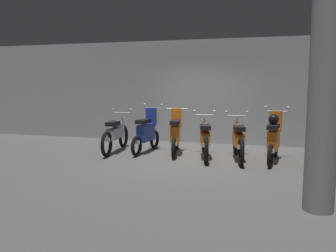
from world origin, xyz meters
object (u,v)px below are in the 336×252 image
object	(u,v)px
motorbike_slot_0	(116,134)
motorbike_slot_1	(147,133)
support_pillar	(324,101)
motorbike_slot_5	(274,138)
motorbike_slot_3	(205,138)
motorbike_slot_4	(238,139)
motorbike_slot_2	(176,134)

from	to	relation	value
motorbike_slot_0	motorbike_slot_1	distance (m)	0.84
support_pillar	motorbike_slot_0	bearing A→B (deg)	145.09
motorbike_slot_0	motorbike_slot_1	world-z (taller)	motorbike_slot_1
motorbike_slot_1	support_pillar	world-z (taller)	support_pillar
motorbike_slot_0	motorbike_slot_5	world-z (taller)	motorbike_slot_5
motorbike_slot_3	motorbike_slot_4	size ratio (longest dim) A/B	0.99
motorbike_slot_0	motorbike_slot_3	size ratio (longest dim) A/B	1.01
support_pillar	motorbike_slot_3	bearing A→B (deg)	124.62
motorbike_slot_3	support_pillar	distance (m)	3.92
motorbike_slot_4	motorbike_slot_2	bearing A→B (deg)	170.36
motorbike_slot_3	motorbike_slot_4	world-z (taller)	same
motorbike_slot_1	motorbike_slot_0	bearing A→B (deg)	-168.04
motorbike_slot_2	motorbike_slot_3	bearing A→B (deg)	-17.55
motorbike_slot_1	motorbike_slot_5	xyz separation A→B (m)	(3.24, -0.30, 0.04)
motorbike_slot_0	motorbike_slot_2	size ratio (longest dim) A/B	1.17
motorbike_slot_3	motorbike_slot_5	size ratio (longest dim) A/B	1.15
motorbike_slot_2	support_pillar	size ratio (longest dim) A/B	0.53
motorbike_slot_2	motorbike_slot_3	xyz separation A→B (m)	(0.81, -0.26, -0.03)
motorbike_slot_0	motorbike_slot_3	bearing A→B (deg)	-2.10
motorbike_slot_1	motorbike_slot_2	world-z (taller)	motorbike_slot_1
motorbike_slot_0	support_pillar	bearing A→B (deg)	-34.91
motorbike_slot_1	support_pillar	xyz separation A→B (m)	(3.75, -3.36, 1.06)
motorbike_slot_0	support_pillar	world-z (taller)	support_pillar
motorbike_slot_4	support_pillar	xyz separation A→B (m)	(1.33, -3.08, 1.09)
motorbike_slot_4	motorbike_slot_5	world-z (taller)	motorbike_slot_5
support_pillar	motorbike_slot_5	bearing A→B (deg)	99.44
motorbike_slot_0	motorbike_slot_4	size ratio (longest dim) A/B	1.01
motorbike_slot_3	motorbike_slot_2	bearing A→B (deg)	162.45
support_pillar	motorbike_slot_1	bearing A→B (deg)	138.14
motorbike_slot_3	support_pillar	xyz separation A→B (m)	(2.14, -3.10, 1.09)
motorbike_slot_0	motorbike_slot_5	distance (m)	4.06
motorbike_slot_2	motorbike_slot_0	bearing A→B (deg)	-174.07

